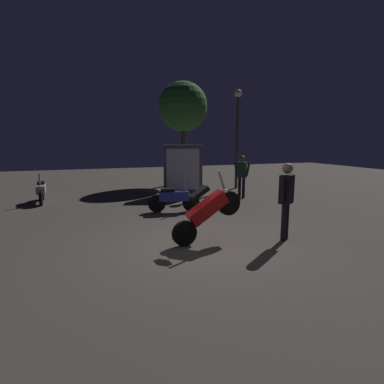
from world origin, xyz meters
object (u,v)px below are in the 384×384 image
at_px(motorcycle_white_parked_right, 41,191).
at_px(streetlamp_near, 237,126).
at_px(kiosk_billboard, 183,170).
at_px(person_rider_beside, 286,194).
at_px(motorcycle_red_foreground, 207,210).
at_px(person_bystander_far, 242,173).
at_px(motorcycle_blue_parked_left, 174,198).

height_order(motorcycle_white_parked_right, streetlamp_near, streetlamp_near).
bearing_deg(kiosk_billboard, person_rider_beside, 111.57).
bearing_deg(motorcycle_red_foreground, streetlamp_near, 53.58).
distance_m(person_rider_beside, person_bystander_far, 5.33).
height_order(person_bystander_far, kiosk_billboard, kiosk_billboard).
bearing_deg(streetlamp_near, motorcycle_red_foreground, -122.18).
xyz_separation_m(motorcycle_blue_parked_left, person_rider_beside, (1.59, -3.63, 0.63)).
distance_m(motorcycle_red_foreground, motorcycle_blue_parked_left, 3.22).
distance_m(motorcycle_blue_parked_left, kiosk_billboard, 3.26).
height_order(motorcycle_blue_parked_left, person_rider_beside, person_rider_beside).
distance_m(motorcycle_white_parked_right, kiosk_billboard, 5.50).
bearing_deg(kiosk_billboard, person_bystander_far, 161.24).
bearing_deg(motorcycle_red_foreground, person_bystander_far, 49.45).
bearing_deg(kiosk_billboard, motorcycle_blue_parked_left, 85.39).
relative_size(motorcycle_white_parked_right, person_bystander_far, 0.98).
xyz_separation_m(motorcycle_red_foreground, motorcycle_white_parked_right, (-4.00, 6.31, -0.31)).
relative_size(person_rider_beside, person_bystander_far, 1.05).
bearing_deg(person_rider_beside, motorcycle_blue_parked_left, -11.19).
bearing_deg(motorcycle_white_parked_right, person_rider_beside, 37.50).
xyz_separation_m(motorcycle_red_foreground, streetlamp_near, (4.43, 7.04, 2.20)).
distance_m(motorcycle_white_parked_right, person_rider_beside, 8.89).
height_order(motorcycle_blue_parked_left, kiosk_billboard, kiosk_billboard).
relative_size(motorcycle_red_foreground, person_bystander_far, 0.98).
xyz_separation_m(motorcycle_white_parked_right, streetlamp_near, (8.43, 0.72, 2.51)).
relative_size(motorcycle_blue_parked_left, person_rider_beside, 0.92).
bearing_deg(motorcycle_white_parked_right, person_bystander_far, 74.22).
bearing_deg(person_bystander_far, motorcycle_white_parked_right, 118.32).
bearing_deg(motorcycle_red_foreground, motorcycle_blue_parked_left, 82.62).
height_order(motorcycle_blue_parked_left, motorcycle_white_parked_right, same).
height_order(motorcycle_blue_parked_left, streetlamp_near, streetlamp_near).
distance_m(motorcycle_blue_parked_left, motorcycle_white_parked_right, 5.21).
bearing_deg(motorcycle_red_foreground, motorcycle_white_parked_right, 118.15).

